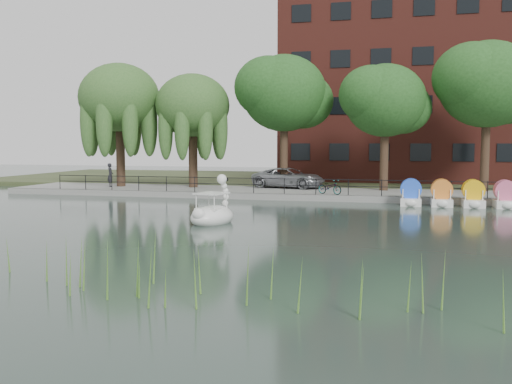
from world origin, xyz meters
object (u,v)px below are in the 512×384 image
at_px(minivan, 289,176).
at_px(swan_boat, 213,213).
at_px(bicycle, 330,186).
at_px(pedestrian, 110,173).

xyz_separation_m(minivan, swan_boat, (-0.46, -15.67, -0.75)).
height_order(minivan, swan_boat, swan_boat).
distance_m(bicycle, swan_boat, 11.97).
bearing_deg(bicycle, minivan, 66.36).
bearing_deg(minivan, swan_boat, -170.48).
relative_size(minivan, bicycle, 3.45).
relative_size(pedestrian, swan_boat, 0.69).
relative_size(minivan, swan_boat, 2.07).
distance_m(minivan, bicycle, 5.57).
bearing_deg(bicycle, swan_boat, -171.03).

